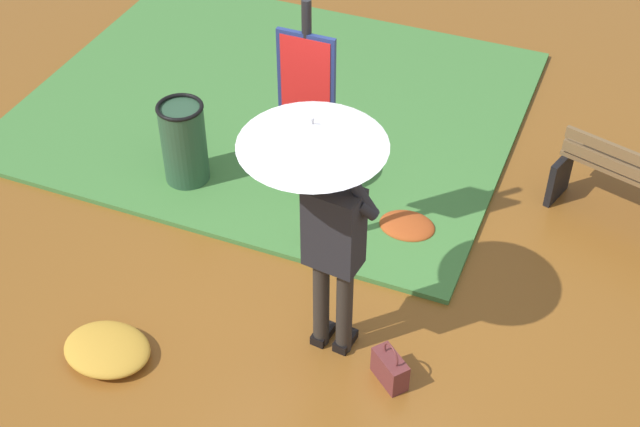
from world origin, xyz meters
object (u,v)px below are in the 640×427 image
at_px(info_sign_post, 307,106).
at_px(handbag, 390,368).
at_px(person_with_umbrella, 322,182).
at_px(trash_bin, 184,144).
at_px(park_bench, 638,181).

xyz_separation_m(info_sign_post, handbag, (-1.07, 1.04, -1.32)).
xyz_separation_m(person_with_umbrella, trash_bin, (1.85, -1.33, -1.13)).
distance_m(person_with_umbrella, handbag, 1.55).
bearing_deg(person_with_umbrella, info_sign_post, -61.74).
height_order(info_sign_post, park_bench, info_sign_post).
relative_size(park_bench, trash_bin, 1.73).
bearing_deg(handbag, park_bench, -118.80).
relative_size(handbag, trash_bin, 0.44).
distance_m(info_sign_post, handbag, 1.99).
bearing_deg(handbag, person_with_umbrella, -13.98).
relative_size(info_sign_post, trash_bin, 2.76).
xyz_separation_m(info_sign_post, trash_bin, (1.37, -0.43, -1.03)).
xyz_separation_m(person_with_umbrella, info_sign_post, (0.48, -0.90, -0.11)).
relative_size(person_with_umbrella, info_sign_post, 0.89).
bearing_deg(trash_bin, person_with_umbrella, 144.42).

